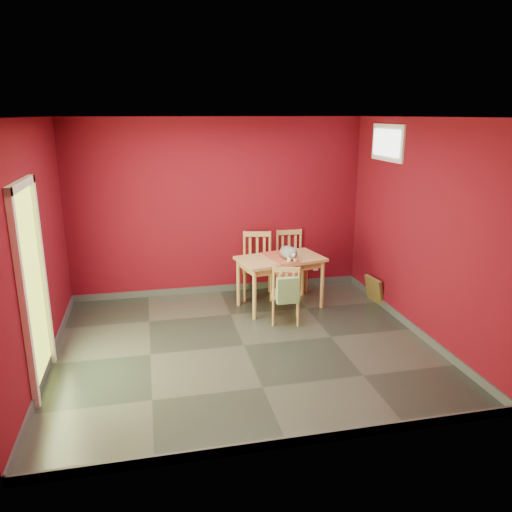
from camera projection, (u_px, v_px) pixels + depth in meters
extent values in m
plane|color=#2D342D|center=(244.00, 345.00, 6.11)|extent=(4.50, 4.50, 0.00)
plane|color=#610916|center=(218.00, 208.00, 7.62)|extent=(4.50, 0.00, 4.50)
plane|color=#610916|center=(292.00, 299.00, 3.86)|extent=(4.50, 0.00, 4.50)
plane|color=#610916|center=(35.00, 250.00, 5.28)|extent=(0.00, 4.00, 4.00)
plane|color=#610916|center=(420.00, 229.00, 6.21)|extent=(0.00, 4.00, 4.00)
plane|color=white|center=(242.00, 117.00, 5.37)|extent=(4.50, 4.50, 0.00)
cube|color=#3F4244|center=(220.00, 288.00, 7.96)|extent=(4.50, 0.02, 0.10)
cube|color=#3F4244|center=(289.00, 442.00, 4.23)|extent=(4.50, 0.02, 0.10)
cube|color=#3F4244|center=(50.00, 360.00, 5.64)|extent=(0.03, 4.00, 0.10)
cube|color=#3F4244|center=(411.00, 326.00, 6.56)|extent=(0.03, 4.00, 0.10)
cube|color=#B7D838|center=(32.00, 291.00, 4.99)|extent=(0.02, 0.85, 2.05)
cube|color=white|center=(23.00, 304.00, 4.55)|extent=(0.06, 0.08, 2.13)
cube|color=white|center=(43.00, 273.00, 5.42)|extent=(0.06, 0.08, 2.13)
cube|color=white|center=(21.00, 185.00, 4.70)|extent=(0.06, 1.01, 0.08)
cube|color=white|center=(388.00, 143.00, 6.87)|extent=(0.03, 0.90, 0.50)
cube|color=white|center=(386.00, 143.00, 6.86)|extent=(0.02, 0.76, 0.36)
cube|color=silver|center=(316.00, 267.00, 8.23)|extent=(0.08, 0.02, 0.12)
cube|color=tan|center=(280.00, 259.00, 7.16)|extent=(1.31, 0.93, 0.04)
cube|color=tan|center=(280.00, 264.00, 7.18)|extent=(1.17, 0.78, 0.10)
cylinder|color=tan|center=(254.00, 295.00, 6.80)|extent=(0.06, 0.06, 0.71)
cylinder|color=tan|center=(238.00, 283.00, 7.30)|extent=(0.06, 0.06, 0.71)
cylinder|color=tan|center=(322.00, 284.00, 7.22)|extent=(0.06, 0.06, 0.71)
cylinder|color=tan|center=(303.00, 273.00, 7.73)|extent=(0.06, 0.06, 0.71)
cube|color=#B94D35|center=(280.00, 257.00, 7.15)|extent=(0.46, 0.73, 0.01)
cube|color=#B94D35|center=(287.00, 276.00, 6.88)|extent=(0.32, 0.07, 0.34)
cube|color=tan|center=(258.00, 267.00, 7.62)|extent=(0.54, 0.54, 0.04)
cylinder|color=tan|center=(245.00, 287.00, 7.49)|extent=(0.04, 0.04, 0.45)
cylinder|color=tan|center=(245.00, 279.00, 7.88)|extent=(0.04, 0.04, 0.45)
cylinder|color=tan|center=(271.00, 287.00, 7.51)|extent=(0.04, 0.04, 0.45)
cylinder|color=tan|center=(270.00, 278.00, 7.89)|extent=(0.04, 0.04, 0.45)
cylinder|color=tan|center=(244.00, 247.00, 7.73)|extent=(0.04, 0.04, 0.50)
cylinder|color=tan|center=(270.00, 247.00, 7.75)|extent=(0.04, 0.04, 0.50)
cube|color=tan|center=(257.00, 234.00, 7.69)|extent=(0.42, 0.11, 0.08)
cube|color=tan|center=(250.00, 250.00, 7.75)|extent=(0.04, 0.03, 0.39)
cube|color=tan|center=(257.00, 250.00, 7.75)|extent=(0.04, 0.03, 0.39)
cube|color=tan|center=(264.00, 249.00, 7.76)|extent=(0.04, 0.03, 0.39)
cube|color=tan|center=(292.00, 263.00, 7.90)|extent=(0.46, 0.46, 0.04)
cylinder|color=tan|center=(283.00, 282.00, 7.75)|extent=(0.04, 0.04, 0.44)
cylinder|color=tan|center=(277.00, 274.00, 8.11)|extent=(0.04, 0.04, 0.44)
cylinder|color=tan|center=(306.00, 280.00, 7.82)|extent=(0.04, 0.04, 0.44)
cylinder|color=tan|center=(300.00, 273.00, 8.18)|extent=(0.04, 0.04, 0.44)
cylinder|color=tan|center=(277.00, 245.00, 7.97)|extent=(0.04, 0.04, 0.48)
cylinder|color=tan|center=(301.00, 244.00, 8.04)|extent=(0.04, 0.04, 0.48)
cube|color=tan|center=(289.00, 232.00, 7.95)|extent=(0.41, 0.05, 0.07)
cube|color=tan|center=(283.00, 247.00, 8.00)|extent=(0.04, 0.02, 0.37)
cube|color=tan|center=(289.00, 247.00, 8.02)|extent=(0.04, 0.02, 0.37)
cube|color=tan|center=(295.00, 246.00, 8.04)|extent=(0.04, 0.02, 0.37)
cube|color=tan|center=(286.00, 294.00, 6.72)|extent=(0.47, 0.47, 0.04)
cylinder|color=tan|center=(297.00, 304.00, 6.93)|extent=(0.03, 0.03, 0.38)
cylinder|color=tan|center=(298.00, 313.00, 6.61)|extent=(0.03, 0.03, 0.38)
cylinder|color=tan|center=(274.00, 304.00, 6.95)|extent=(0.03, 0.03, 0.38)
cylinder|color=tan|center=(273.00, 313.00, 6.63)|extent=(0.03, 0.03, 0.38)
cylinder|color=tan|center=(299.00, 282.00, 6.49)|extent=(0.03, 0.03, 0.41)
cylinder|color=tan|center=(274.00, 282.00, 6.51)|extent=(0.03, 0.03, 0.41)
cube|color=tan|center=(286.00, 270.00, 6.46)|extent=(0.34, 0.12, 0.06)
cube|color=tan|center=(293.00, 285.00, 6.51)|extent=(0.04, 0.03, 0.32)
cube|color=tan|center=(286.00, 285.00, 6.51)|extent=(0.04, 0.03, 0.32)
cube|color=tan|center=(279.00, 285.00, 6.52)|extent=(0.04, 0.03, 0.32)
cube|color=#73A069|center=(288.00, 290.00, 6.45)|extent=(0.29, 0.09, 0.35)
cylinder|color=#73A069|center=(281.00, 272.00, 6.43)|extent=(0.01, 0.15, 0.01)
cylinder|color=#73A069|center=(293.00, 271.00, 6.46)|extent=(0.01, 0.15, 0.01)
cube|color=brown|center=(374.00, 290.00, 7.46)|extent=(0.18, 0.40, 0.39)
cube|color=black|center=(374.00, 290.00, 7.46)|extent=(0.12, 0.28, 0.27)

